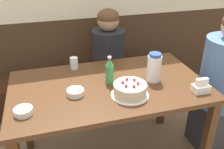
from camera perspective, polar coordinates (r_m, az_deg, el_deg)
name	(u,v)px	position (r m, az deg, el deg)	size (l,w,h in m)	color
bench_seat	(89,91)	(2.80, -5.21, -3.70)	(1.86, 0.38, 0.45)	#381E11
dining_table	(109,95)	(1.88, -0.73, -4.79)	(1.42, 0.83, 0.77)	#4C2D19
birthday_cake	(130,90)	(1.68, 4.14, -3.51)	(0.26, 0.26, 0.11)	white
water_pitcher	(154,67)	(1.86, 9.60, 1.60)	(0.10, 0.10, 0.22)	white
soju_bottle	(110,71)	(1.80, -0.56, 0.90)	(0.06, 0.06, 0.21)	#388E4C
napkin_holder	(201,87)	(1.82, 19.65, -2.74)	(0.11, 0.08, 0.11)	white
bowl_soup_white	(154,67)	(2.08, 9.69, 1.78)	(0.10, 0.10, 0.04)	white
bowl_rice_small	(75,92)	(1.71, -8.37, -4.04)	(0.12, 0.12, 0.04)	white
bowl_side_dish	(23,111)	(1.61, -19.59, -7.92)	(0.11, 0.11, 0.04)	white
glass_water_tall	(74,63)	(2.06, -8.67, 2.57)	(0.07, 0.07, 0.10)	silver
person_teal_shirt	(109,68)	(2.54, -0.79, 1.44)	(0.32, 0.34, 1.16)	#33333D
person_grey_tee	(222,86)	(2.29, 23.76, -2.41)	(0.38, 0.38, 1.25)	#33333D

